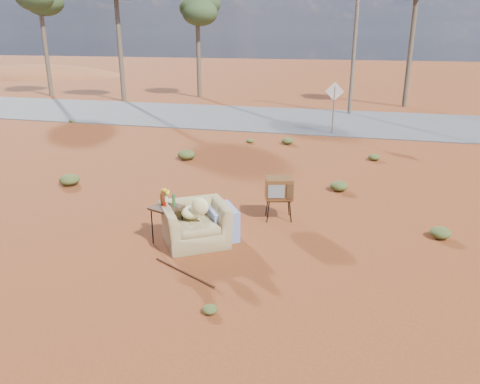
# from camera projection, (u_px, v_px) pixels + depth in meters

# --- Properties ---
(ground) EXTENTS (140.00, 140.00, 0.00)m
(ground) POSITION_uv_depth(u_px,v_px,m) (211.00, 250.00, 9.32)
(ground) COLOR maroon
(ground) RESTS_ON ground
(highway) EXTENTS (140.00, 7.00, 0.04)m
(highway) POSITION_uv_depth(u_px,v_px,m) (306.00, 120.00, 23.03)
(highway) COLOR #565659
(highway) RESTS_ON ground
(dirt_mound) EXTENTS (26.00, 18.00, 2.00)m
(dirt_mound) POSITION_uv_depth(u_px,v_px,m) (35.00, 75.00, 47.66)
(dirt_mound) COLOR #9B5125
(dirt_mound) RESTS_ON ground
(armchair) EXTENTS (1.66, 1.64, 1.13)m
(armchair) POSITION_uv_depth(u_px,v_px,m) (200.00, 218.00, 9.54)
(armchair) COLOR #998453
(armchair) RESTS_ON ground
(tv_unit) EXTENTS (0.73, 0.64, 1.00)m
(tv_unit) POSITION_uv_depth(u_px,v_px,m) (279.00, 189.00, 10.65)
(tv_unit) COLOR black
(tv_unit) RESTS_ON ground
(side_table) EXTENTS (0.70, 0.70, 1.09)m
(side_table) POSITION_uv_depth(u_px,v_px,m) (166.00, 205.00, 9.48)
(side_table) COLOR #3A2815
(side_table) RESTS_ON ground
(rusty_bar) EXTENTS (1.41, 0.77, 0.04)m
(rusty_bar) POSITION_uv_depth(u_px,v_px,m) (184.00, 272.00, 8.43)
(rusty_bar) COLOR #482213
(rusty_bar) RESTS_ON ground
(road_sign) EXTENTS (0.78, 0.06, 2.19)m
(road_sign) POSITION_uv_depth(u_px,v_px,m) (334.00, 99.00, 19.45)
(road_sign) COLOR brown
(road_sign) RESTS_ON ground
(eucalyptus_far_left) EXTENTS (3.20, 3.20, 7.10)m
(eucalyptus_far_left) POSITION_uv_depth(u_px,v_px,m) (40.00, 2.00, 30.03)
(eucalyptus_far_left) COLOR brown
(eucalyptus_far_left) RESTS_ON ground
(eucalyptus_near_left) EXTENTS (3.20, 3.20, 6.60)m
(eucalyptus_near_left) POSITION_uv_depth(u_px,v_px,m) (197.00, 10.00, 29.61)
(eucalyptus_near_left) COLOR brown
(eucalyptus_near_left) RESTS_ON ground
(utility_pole_center) EXTENTS (1.40, 0.20, 8.00)m
(utility_pole_center) POSITION_uv_depth(u_px,v_px,m) (355.00, 32.00, 23.50)
(utility_pole_center) COLOR brown
(utility_pole_center) RESTS_ON ground
(scrub_patch) EXTENTS (17.49, 8.07, 0.33)m
(scrub_patch) POSITION_uv_depth(u_px,v_px,m) (231.00, 178.00, 13.50)
(scrub_patch) COLOR #4C5726
(scrub_patch) RESTS_ON ground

